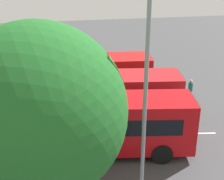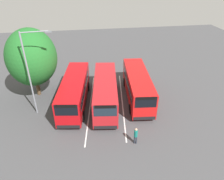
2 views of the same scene
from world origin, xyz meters
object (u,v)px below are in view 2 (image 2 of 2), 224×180
bus_far_left (74,91)px  street_lamp (31,70)px  depot_tree (32,57)px  pedestrian (136,135)px  bus_center_left (105,91)px  bus_center_right (138,85)px

bus_far_left → street_lamp: 5.20m
bus_far_left → depot_tree: depot_tree is taller
pedestrian → depot_tree: (-10.02, -9.69, 3.86)m
bus_center_left → street_lamp: 8.01m
bus_center_right → pedestrian: bus_center_right is taller
bus_far_left → bus_center_right: (-0.15, 7.29, 0.00)m
street_lamp → bus_center_right: bearing=0.7°
bus_far_left → depot_tree: size_ratio=1.20×
bus_center_left → bus_center_right: same height
bus_center_left → pedestrian: size_ratio=5.70×
bus_center_left → bus_center_right: 3.97m
bus_center_right → street_lamp: bearing=-78.3°
pedestrian → depot_tree: depot_tree is taller
bus_center_right → street_lamp: street_lamp is taller
street_lamp → bus_far_left: bearing=9.1°
pedestrian → depot_tree: bearing=62.4°
street_lamp → depot_tree: street_lamp is taller
bus_center_right → pedestrian: 7.62m
bus_far_left → bus_center_right: bearing=99.6°
bus_far_left → pedestrian: 8.88m
bus_center_right → street_lamp: size_ratio=1.11×
bus_far_left → street_lamp: bearing=-67.3°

